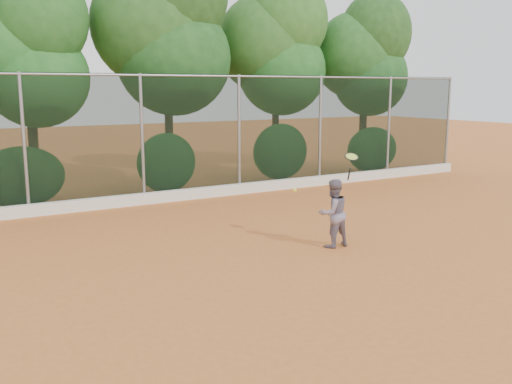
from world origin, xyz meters
TOP-DOWN VIEW (x-y plane):
  - ground at (0.00, 0.00)m, footprint 80.00×80.00m
  - concrete_curb at (0.00, 6.82)m, footprint 24.00×0.20m
  - tennis_player at (1.70, 0.87)m, footprint 0.66×0.52m
  - chainlink_fence at (-0.00, 7.00)m, footprint 24.09×0.09m
  - foliage_backdrop at (-0.55, 8.98)m, footprint 23.70×3.63m
  - tennis_racket at (2.01, 0.74)m, footprint 0.35×0.34m
  - tennis_ball_in_flight at (0.41, 0.35)m, footprint 0.07×0.07m

SIDE VIEW (x-z plane):
  - ground at x=0.00m, z-range 0.00..0.00m
  - concrete_curb at x=0.00m, z-range 0.00..0.30m
  - tennis_player at x=1.70m, z-range 0.00..1.36m
  - tennis_ball_in_flight at x=0.41m, z-range 1.31..1.38m
  - tennis_racket at x=2.01m, z-range 1.49..2.04m
  - chainlink_fence at x=0.00m, z-range 0.11..3.61m
  - foliage_backdrop at x=-0.55m, z-range 0.63..8.18m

